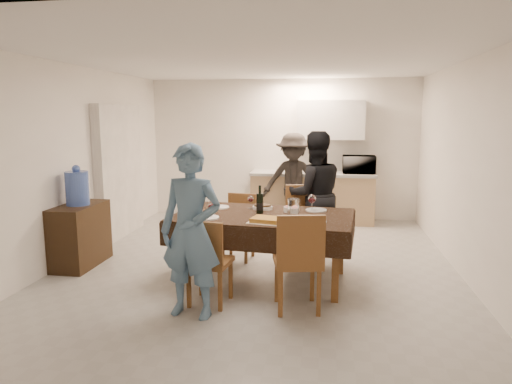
# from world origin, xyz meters

# --- Properties ---
(floor) EXTENTS (5.00, 6.00, 0.02)m
(floor) POSITION_xyz_m (0.00, 0.00, 0.00)
(floor) COLOR #ABABA6
(floor) RESTS_ON ground
(ceiling) EXTENTS (5.00, 6.00, 0.02)m
(ceiling) POSITION_xyz_m (0.00, 0.00, 2.60)
(ceiling) COLOR white
(ceiling) RESTS_ON wall_back
(wall_back) EXTENTS (5.00, 0.02, 2.60)m
(wall_back) POSITION_xyz_m (0.00, 3.00, 1.30)
(wall_back) COLOR white
(wall_back) RESTS_ON floor
(wall_front) EXTENTS (5.00, 0.02, 2.60)m
(wall_front) POSITION_xyz_m (0.00, -3.00, 1.30)
(wall_front) COLOR white
(wall_front) RESTS_ON floor
(wall_left) EXTENTS (0.02, 6.00, 2.60)m
(wall_left) POSITION_xyz_m (-2.50, 0.00, 1.30)
(wall_left) COLOR white
(wall_left) RESTS_ON floor
(wall_right) EXTENTS (0.02, 6.00, 2.60)m
(wall_right) POSITION_xyz_m (2.50, 0.00, 1.30)
(wall_right) COLOR white
(wall_right) RESTS_ON floor
(stub_partition) EXTENTS (0.15, 1.40, 2.10)m
(stub_partition) POSITION_xyz_m (-2.42, 1.20, 1.05)
(stub_partition) COLOR white
(stub_partition) RESTS_ON floor
(kitchen_base_cabinet) EXTENTS (2.20, 0.60, 0.86)m
(kitchen_base_cabinet) POSITION_xyz_m (0.60, 2.68, 0.43)
(kitchen_base_cabinet) COLOR tan
(kitchen_base_cabinet) RESTS_ON floor
(kitchen_worktop) EXTENTS (2.24, 0.64, 0.05)m
(kitchen_worktop) POSITION_xyz_m (0.60, 2.68, 0.89)
(kitchen_worktop) COLOR #A3A39E
(kitchen_worktop) RESTS_ON kitchen_base_cabinet
(upper_cabinet) EXTENTS (1.20, 0.34, 0.70)m
(upper_cabinet) POSITION_xyz_m (0.90, 2.82, 1.85)
(upper_cabinet) COLOR silver
(upper_cabinet) RESTS_ON wall_back
(dining_table) EXTENTS (2.14, 1.36, 0.80)m
(dining_table) POSITION_xyz_m (0.14, -0.48, 0.76)
(dining_table) COLOR black
(dining_table) RESTS_ON floor
(chair_near_left) EXTENTS (0.45, 0.46, 0.49)m
(chair_near_left) POSITION_xyz_m (-0.31, -1.32, 0.56)
(chair_near_left) COLOR brown
(chair_near_left) RESTS_ON floor
(chair_near_right) EXTENTS (0.54, 0.55, 0.55)m
(chair_near_right) POSITION_xyz_m (0.59, -1.33, 0.62)
(chair_near_right) COLOR brown
(chair_near_right) RESTS_ON floor
(chair_far_left) EXTENTS (0.44, 0.45, 0.47)m
(chair_far_left) POSITION_xyz_m (-0.31, 0.19, 0.54)
(chair_far_left) COLOR brown
(chair_far_left) RESTS_ON floor
(chair_far_right) EXTENTS (0.56, 0.56, 0.55)m
(chair_far_right) POSITION_xyz_m (0.59, 0.17, 0.62)
(chair_far_right) COLOR brown
(chair_far_right) RESTS_ON floor
(console) EXTENTS (0.43, 0.87, 0.80)m
(console) POSITION_xyz_m (-2.28, -0.30, 0.40)
(console) COLOR #332211
(console) RESTS_ON floor
(water_jug) EXTENTS (0.29, 0.29, 0.43)m
(water_jug) POSITION_xyz_m (-2.28, -0.30, 1.02)
(water_jug) COLOR #4F73D5
(water_jug) RESTS_ON console
(wine_bottle) EXTENTS (0.08, 0.08, 0.33)m
(wine_bottle) POSITION_xyz_m (0.09, -0.43, 0.96)
(wine_bottle) COLOR black
(wine_bottle) RESTS_ON dining_table
(water_pitcher) EXTENTS (0.13, 0.13, 0.20)m
(water_pitcher) POSITION_xyz_m (0.49, -0.53, 0.90)
(water_pitcher) COLOR white
(water_pitcher) RESTS_ON dining_table
(savoury_tart) EXTENTS (0.45, 0.37, 0.05)m
(savoury_tart) POSITION_xyz_m (0.24, -0.86, 0.82)
(savoury_tart) COLOR #BD8A37
(savoury_tart) RESTS_ON dining_table
(salad_bowl) EXTENTS (0.16, 0.16, 0.06)m
(salad_bowl) POSITION_xyz_m (0.44, -0.30, 0.83)
(salad_bowl) COLOR white
(salad_bowl) RESTS_ON dining_table
(mushroom_dish) EXTENTS (0.22, 0.22, 0.04)m
(mushroom_dish) POSITION_xyz_m (0.09, -0.20, 0.82)
(mushroom_dish) COLOR white
(mushroom_dish) RESTS_ON dining_table
(wine_glass_a) EXTENTS (0.09, 0.09, 0.19)m
(wine_glass_a) POSITION_xyz_m (-0.41, -0.73, 0.89)
(wine_glass_a) COLOR white
(wine_glass_a) RESTS_ON dining_table
(wine_glass_b) EXTENTS (0.09, 0.09, 0.21)m
(wine_glass_b) POSITION_xyz_m (0.69, -0.23, 0.90)
(wine_glass_b) COLOR white
(wine_glass_b) RESTS_ON dining_table
(wine_glass_c) EXTENTS (0.08, 0.08, 0.17)m
(wine_glass_c) POSITION_xyz_m (-0.06, -0.18, 0.88)
(wine_glass_c) COLOR white
(wine_glass_c) RESTS_ON dining_table
(plate_near_left) EXTENTS (0.28, 0.28, 0.02)m
(plate_near_left) POSITION_xyz_m (-0.46, -0.78, 0.81)
(plate_near_left) COLOR white
(plate_near_left) RESTS_ON dining_table
(plate_near_right) EXTENTS (0.26, 0.26, 0.01)m
(plate_near_right) POSITION_xyz_m (0.74, -0.78, 0.80)
(plate_near_right) COLOR white
(plate_near_right) RESTS_ON dining_table
(plate_far_left) EXTENTS (0.25, 0.25, 0.01)m
(plate_far_left) POSITION_xyz_m (-0.46, -0.18, 0.80)
(plate_far_left) COLOR white
(plate_far_left) RESTS_ON dining_table
(plate_far_right) EXTENTS (0.25, 0.25, 0.01)m
(plate_far_right) POSITION_xyz_m (0.74, -0.18, 0.80)
(plate_far_right) COLOR white
(plate_far_right) RESTS_ON dining_table
(microwave) EXTENTS (0.57, 0.39, 0.31)m
(microwave) POSITION_xyz_m (1.42, 2.68, 1.07)
(microwave) COLOR silver
(microwave) RESTS_ON kitchen_worktop
(person_near) EXTENTS (0.66, 0.48, 1.68)m
(person_near) POSITION_xyz_m (-0.41, -1.53, 0.84)
(person_near) COLOR slate
(person_near) RESTS_ON floor
(person_far) EXTENTS (0.99, 0.87, 1.73)m
(person_far) POSITION_xyz_m (0.69, 0.57, 0.86)
(person_far) COLOR black
(person_far) RESTS_ON floor
(person_kitchen) EXTENTS (1.06, 0.61, 1.64)m
(person_kitchen) POSITION_xyz_m (0.28, 2.23, 0.82)
(person_kitchen) COLOR black
(person_kitchen) RESTS_ON floor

